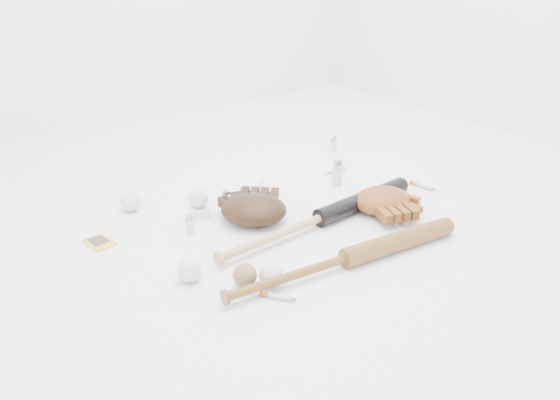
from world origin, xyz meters
TOP-DOWN VIEW (x-y plane):
  - bat_dark at (0.02, -0.11)m, footprint 0.91×0.13m
  - bat_wood at (-0.09, -0.36)m, footprint 0.87×0.15m
  - glove_dark at (-0.15, 0.06)m, footprint 0.39×0.39m
  - glove_tan at (0.28, -0.15)m, footprint 0.32×0.32m
  - trading_card at (-0.65, 0.23)m, footprint 0.09×0.11m
  - pedestal at (-0.29, 0.21)m, footprint 0.08×0.08m
  - baseball_on_pedestal at (-0.29, 0.21)m, footprint 0.07×0.07m
  - baseball_left at (-0.51, -0.15)m, footprint 0.07×0.07m
  - baseball_upper at (-0.47, 0.40)m, footprint 0.08×0.08m
  - baseball_mid at (-0.33, -0.30)m, footprint 0.07×0.07m
  - baseball_aged at (-0.39, -0.26)m, footprint 0.07×0.07m
  - syringe_0 at (-0.35, -0.38)m, footprint 0.11×0.12m
  - syringe_1 at (0.14, -0.03)m, footprint 0.13×0.09m
  - syringe_2 at (0.05, 0.30)m, footprint 0.11×0.13m
  - syringe_3 at (0.57, -0.10)m, footprint 0.05×0.15m
  - syringe_4 at (0.39, 0.24)m, footprint 0.15×0.03m
  - vial_0 at (0.55, 0.45)m, footprint 0.02×0.02m
  - vial_1 at (0.57, 0.45)m, footprint 0.03×0.03m
  - vial_2 at (-0.19, 0.19)m, footprint 0.03×0.03m
  - vial_3 at (0.31, 0.14)m, footprint 0.04×0.04m
  - vial_4 at (-0.37, 0.11)m, footprint 0.03×0.03m

SIDE VIEW (x-z plane):
  - trading_card at x=-0.65m, z-range 0.00..0.01m
  - syringe_0 at x=-0.35m, z-range 0.00..0.02m
  - syringe_1 at x=0.14m, z-range 0.00..0.02m
  - syringe_2 at x=0.05m, z-range 0.00..0.02m
  - syringe_3 at x=0.57m, z-range 0.00..0.02m
  - syringe_4 at x=0.39m, z-range 0.00..0.02m
  - pedestal at x=-0.29m, z-range 0.00..0.04m
  - vial_0 at x=0.55m, z-range 0.00..0.06m
  - bat_wood at x=-0.09m, z-range 0.00..0.06m
  - bat_dark at x=0.02m, z-range 0.00..0.07m
  - baseball_mid at x=-0.33m, z-range 0.00..0.07m
  - vial_4 at x=-0.37m, z-range 0.00..0.07m
  - baseball_aged at x=-0.39m, z-range 0.00..0.07m
  - baseball_left at x=-0.51m, z-range 0.00..0.07m
  - vial_1 at x=0.57m, z-range 0.00..0.07m
  - baseball_upper at x=-0.47m, z-range 0.00..0.08m
  - vial_2 at x=-0.19m, z-range 0.00..0.08m
  - glove_tan at x=0.28m, z-range 0.00..0.09m
  - glove_dark at x=-0.15m, z-range 0.00..0.10m
  - vial_3 at x=0.31m, z-range 0.00..0.11m
  - baseball_on_pedestal at x=-0.29m, z-range 0.04..0.11m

